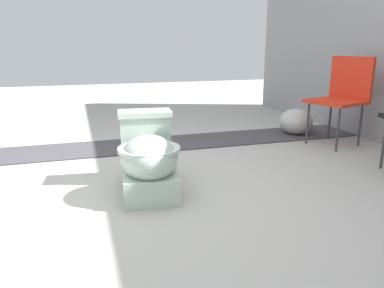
# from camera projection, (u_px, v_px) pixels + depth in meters

# --- Properties ---
(ground_plane) EXTENTS (14.00, 14.00, 0.00)m
(ground_plane) POSITION_uv_depth(u_px,v_px,m) (132.00, 191.00, 2.49)
(ground_plane) COLOR #A8A59E
(gravel_strip) EXTENTS (0.56, 8.00, 0.01)m
(gravel_strip) POSITION_uv_depth(u_px,v_px,m) (167.00, 143.00, 3.66)
(gravel_strip) COLOR #423F44
(gravel_strip) RESTS_ON ground
(toilet) EXTENTS (0.67, 0.44, 0.52)m
(toilet) POSITION_uv_depth(u_px,v_px,m) (148.00, 159.00, 2.44)
(toilet) COLOR #B2C6B7
(toilet) RESTS_ON ground
(folding_chair_left) EXTENTS (0.55, 0.55, 0.83)m
(folding_chair_left) POSITION_uv_depth(u_px,v_px,m) (343.00, 91.00, 3.56)
(folding_chair_left) COLOR red
(folding_chair_left) RESTS_ON ground
(boulder_near) EXTENTS (0.52, 0.51, 0.28)m
(boulder_near) POSITION_uv_depth(u_px,v_px,m) (296.00, 122.00, 4.03)
(boulder_near) COLOR #B7B2AD
(boulder_near) RESTS_ON ground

